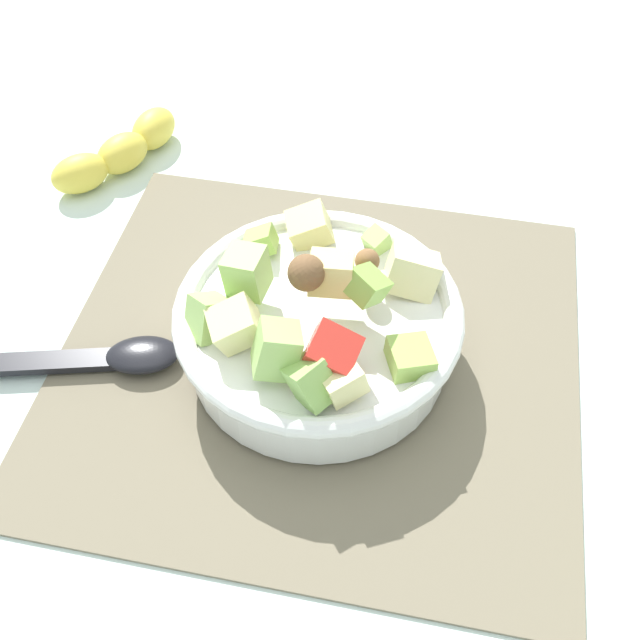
{
  "coord_description": "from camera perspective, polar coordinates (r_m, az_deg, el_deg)",
  "views": [
    {
      "loc": [
        -0.07,
        0.35,
        0.48
      ],
      "look_at": [
        -0.0,
        -0.0,
        0.04
      ],
      "focal_mm": 42.52,
      "sensor_mm": 36.0,
      "label": 1
    }
  ],
  "objects": [
    {
      "name": "serving_spoon",
      "position": [
        0.61,
        -16.88,
        -2.8
      ],
      "size": [
        0.2,
        0.08,
        0.01
      ],
      "color": "black",
      "rests_on": "placemat"
    },
    {
      "name": "banana_whole",
      "position": [
        0.78,
        -14.86,
        12.18
      ],
      "size": [
        0.1,
        0.14,
        0.04
      ],
      "color": "yellow",
      "rests_on": "ground_plane"
    },
    {
      "name": "placemat",
      "position": [
        0.59,
        -0.12,
        -2.6
      ],
      "size": [
        0.4,
        0.37,
        0.01
      ],
      "primitive_type": "cube",
      "color": "#756B56",
      "rests_on": "ground_plane"
    },
    {
      "name": "salad_bowl",
      "position": [
        0.56,
        -0.02,
        -0.33
      ],
      "size": [
        0.21,
        0.21,
        0.12
      ],
      "color": "white",
      "rests_on": "placemat"
    },
    {
      "name": "ground_plane",
      "position": [
        0.6,
        -0.12,
        -2.77
      ],
      "size": [
        2.4,
        2.4,
        0.0
      ],
      "primitive_type": "plane",
      "color": "silver"
    }
  ]
}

